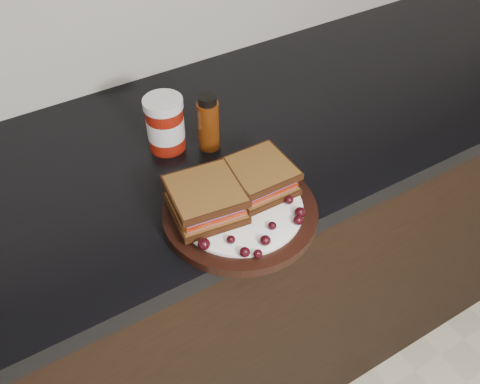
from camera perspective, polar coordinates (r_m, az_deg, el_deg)
The scene contains 26 objects.
base_cabinets at distance 1.42m, azimuth -12.17°, elevation -13.30°, with size 3.96×0.58×0.86m, color black.
countertop at distance 1.08m, azimuth -15.67°, elevation -0.16°, with size 3.98×0.60×0.04m, color black.
plate at distance 0.96m, azimuth 0.00°, elevation -2.18°, with size 0.28×0.28×0.02m, color black.
sandwich_left at distance 0.93m, azimuth -3.68°, elevation -0.81°, with size 0.12×0.12×0.06m, color brown, non-canonical shape.
sandwich_right at distance 0.97m, azimuth 2.09°, elevation 1.61°, with size 0.11×0.11×0.05m, color brown, non-canonical shape.
grape_0 at distance 0.88m, azimuth -3.87°, elevation -5.56°, with size 0.02×0.02×0.02m, color black.
grape_1 at distance 0.89m, azimuth -0.97°, elevation -5.10°, with size 0.02×0.02×0.01m, color black.
grape_2 at distance 0.87m, azimuth 0.52°, elevation -6.43°, with size 0.02×0.02×0.02m, color black.
grape_3 at distance 0.87m, azimuth 1.92°, elevation -6.60°, with size 0.02×0.02×0.01m, color black.
grape_4 at distance 0.89m, azimuth 2.73°, elevation -5.18°, with size 0.02×0.02×0.02m, color black.
grape_5 at distance 0.91m, azimuth 3.46°, elevation -3.62°, with size 0.02×0.02×0.01m, color black.
grape_6 at distance 0.92m, azimuth 6.22°, elevation -3.02°, with size 0.02×0.02×0.02m, color black.
grape_7 at distance 0.93m, azimuth 6.42°, elevation -2.18°, with size 0.02×0.02×0.02m, color black.
grape_8 at distance 0.96m, azimuth 5.24°, elevation -0.84°, with size 0.02×0.02×0.02m, color black.
grape_9 at distance 0.96m, azimuth 3.77°, elevation -0.46°, with size 0.02×0.02×0.02m, color black.
grape_10 at distance 0.99m, azimuth 2.86°, elevation 1.27°, with size 0.02×0.02×0.02m, color black.
grape_11 at distance 0.98m, azimuth 1.71°, elevation 0.68°, with size 0.02×0.02×0.02m, color black.
grape_12 at distance 1.00m, azimuth 1.08°, elevation 1.86°, with size 0.02×0.02×0.01m, color black.
grape_13 at distance 0.95m, azimuth -5.28°, elevation -1.03°, with size 0.02×0.02×0.02m, color black.
grape_14 at distance 0.93m, azimuth -5.53°, elevation -2.53°, with size 0.02×0.02×0.01m, color black.
grape_15 at distance 0.91m, azimuth -3.22°, elevation -3.42°, with size 0.02×0.02×0.02m, color black.
grape_16 at distance 0.95m, azimuth -4.27°, elevation -0.76°, with size 0.02×0.02×0.02m, color black.
grape_17 at distance 0.93m, azimuth -4.21°, elevation -2.19°, with size 0.02×0.02×0.02m, color black.
grape_18 at distance 0.92m, azimuth -4.30°, elevation -3.23°, with size 0.02×0.02×0.02m, color black.
condiment_jar at distance 1.09m, azimuth -7.98°, elevation 7.19°, with size 0.08×0.08×0.12m, color maroon.
oil_bottle at distance 1.08m, azimuth -3.40°, elevation 7.45°, with size 0.04×0.04×0.12m, color #502108.
Camera 1 is at (-0.14, 0.91, 1.60)m, focal length 40.00 mm.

